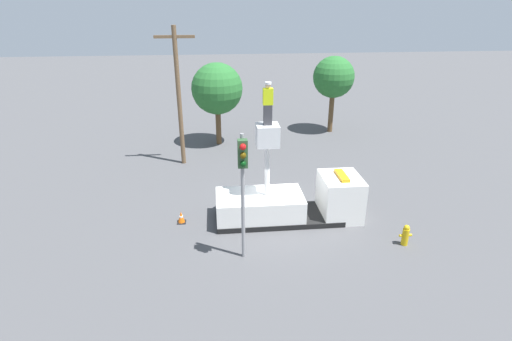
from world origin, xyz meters
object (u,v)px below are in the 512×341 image
Objects in this scene: bucket_truck at (290,202)px; tree_left_bg at (217,89)px; traffic_light_pole at (243,174)px; traffic_cone_rear at (181,217)px; worker at (268,104)px; fire_hydrant at (405,235)px; utility_pole at (179,93)px; tree_right_bg at (334,78)px.

bucket_truck is 1.18× the size of tree_left_bg.
traffic_cone_rear is (-2.59, 2.98, -3.28)m from traffic_light_pole.
bucket_truck is 4.65m from worker.
traffic_cone_rear is (-4.90, 0.10, -0.56)m from bucket_truck.
traffic_light_pole reaches higher than fire_hydrant.
traffic_cone_rear is at bearing -87.21° from utility_pole.
fire_hydrant is 14.24m from utility_pole.
bucket_truck is 1.17× the size of tree_right_bg.
traffic_cone_rear is 11.27m from tree_left_bg.
worker is 1.93× the size of fire_hydrant.
traffic_light_pole is (-1.24, -2.88, -1.79)m from worker.
traffic_cone_rear is at bearing -99.98° from tree_left_bg.
traffic_light_pole is at bearing -86.91° from tree_left_bg.
bucket_truck is 4.59m from traffic_light_pole.
fire_hydrant is (5.33, -2.59, -4.90)m from worker.
bucket_truck is 4.93m from traffic_cone_rear.
worker is 10.93m from tree_left_bg.
tree_left_bg reaches higher than traffic_cone_rear.
tree_right_bg is 0.70× the size of utility_pole.
worker is at bearing 154.05° from fire_hydrant.
fire_hydrant is 0.16× the size of tree_right_bg.
tree_right_bg is at bearing 85.90° from fire_hydrant.
fire_hydrant is at bearing 2.51° from traffic_light_pole.
utility_pole reaches higher than fire_hydrant.
utility_pole is (-5.25, 7.28, 3.48)m from bucket_truck.
tree_left_bg is at bearing 100.49° from worker.
worker is 7.69m from fire_hydrant.
bucket_truck is 3.71× the size of worker.
bucket_truck is at bearing -1.15° from traffic_cone_rear.
tree_left_bg is 0.99× the size of tree_right_bg.
fire_hydrant is (4.25, -2.59, -0.37)m from bucket_truck.
traffic_light_pole is at bearing -128.78° from bucket_truck.
traffic_light_pole is at bearing -113.30° from worker.
fire_hydrant is at bearing -16.38° from traffic_cone_rear.
worker is at bearing -1.47° from traffic_cone_rear.
utility_pole reaches higher than tree_right_bg.
bucket_truck is 0.82× the size of utility_pole.
traffic_cone_rear is 16.58m from tree_right_bg.
utility_pole is (-4.18, 7.28, -1.04)m from worker.
fire_hydrant is at bearing -61.13° from tree_left_bg.
fire_hydrant is 0.16× the size of tree_left_bg.
utility_pole is at bearing 92.79° from traffic_cone_rear.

